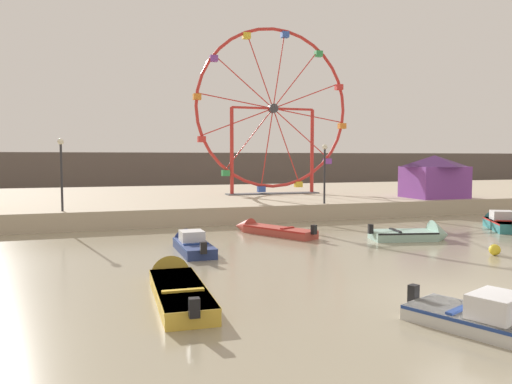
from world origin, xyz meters
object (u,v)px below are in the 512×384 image
(motorboat_navy_blue, at_px, (190,243))
(promenade_lamp_far, at_px, (61,164))
(mooring_buoy_orange, at_px, (495,250))
(motorboat_mustard_yellow, at_px, (175,283))
(ferris_wheel_red_frame, at_px, (273,111))
(promenade_lamp_near, at_px, (325,164))
(motorboat_teal_painted, at_px, (500,222))
(carnival_booth_purple_stall, at_px, (434,176))
(motorboat_seafoam, at_px, (418,235))
(motorboat_faded_red, at_px, (267,229))

(motorboat_navy_blue, height_order, promenade_lamp_far, promenade_lamp_far)
(mooring_buoy_orange, bearing_deg, motorboat_navy_blue, 156.32)
(motorboat_mustard_yellow, distance_m, ferris_wheel_red_frame, 25.51)
(promenade_lamp_near, relative_size, promenade_lamp_far, 0.95)
(motorboat_navy_blue, relative_size, promenade_lamp_far, 1.16)
(motorboat_mustard_yellow, relative_size, promenade_lamp_far, 1.54)
(motorboat_teal_painted, bearing_deg, motorboat_navy_blue, 122.18)
(motorboat_navy_blue, bearing_deg, motorboat_mustard_yellow, 165.05)
(motorboat_teal_painted, relative_size, carnival_booth_purple_stall, 1.04)
(carnival_booth_purple_stall, height_order, promenade_lamp_far, promenade_lamp_far)
(motorboat_navy_blue, bearing_deg, ferris_wheel_red_frame, -31.53)
(motorboat_navy_blue, distance_m, motorboat_mustard_yellow, 6.47)
(motorboat_navy_blue, xyz_separation_m, motorboat_teal_painted, (17.20, 1.00, 0.06))
(motorboat_teal_painted, xyz_separation_m, carnival_booth_purple_stall, (1.71, 7.83, 2.24))
(motorboat_teal_painted, distance_m, promenade_lamp_near, 10.25)
(motorboat_navy_blue, height_order, carnival_booth_purple_stall, carnival_booth_purple_stall)
(motorboat_mustard_yellow, xyz_separation_m, motorboat_seafoam, (12.20, 5.46, 0.00))
(motorboat_mustard_yellow, distance_m, mooring_buoy_orange, 12.84)
(motorboat_faded_red, xyz_separation_m, ferris_wheel_red_frame, (4.90, 12.63, 7.16))
(promenade_lamp_far, height_order, mooring_buoy_orange, promenade_lamp_far)
(motorboat_seafoam, bearing_deg, motorboat_navy_blue, -171.98)
(motorboat_teal_painted, relative_size, mooring_buoy_orange, 9.76)
(motorboat_seafoam, bearing_deg, promenade_lamp_near, 109.47)
(promenade_lamp_near, bearing_deg, promenade_lamp_far, 178.47)
(motorboat_seafoam, height_order, promenade_lamp_far, promenade_lamp_far)
(carnival_booth_purple_stall, distance_m, promenade_lamp_near, 9.48)
(promenade_lamp_near, bearing_deg, motorboat_teal_painted, -39.13)
(motorboat_mustard_yellow, relative_size, motorboat_teal_painted, 1.37)
(motorboat_mustard_yellow, height_order, motorboat_faded_red, motorboat_mustard_yellow)
(motorboat_faded_red, xyz_separation_m, promenade_lamp_far, (-9.86, 4.55, 3.29))
(motorboat_navy_blue, xyz_separation_m, ferris_wheel_red_frame, (9.32, 15.66, 7.11))
(motorboat_mustard_yellow, xyz_separation_m, promenade_lamp_near, (11.20, 13.44, 3.18))
(promenade_lamp_far, bearing_deg, motorboat_teal_painted, -16.18)
(motorboat_mustard_yellow, height_order, ferris_wheel_red_frame, ferris_wheel_red_frame)
(motorboat_mustard_yellow, relative_size, promenade_lamp_near, 1.62)
(motorboat_faded_red, bearing_deg, motorboat_mustard_yellow, 118.54)
(motorboat_navy_blue, height_order, motorboat_mustard_yellow, motorboat_navy_blue)
(motorboat_seafoam, bearing_deg, motorboat_teal_painted, 27.78)
(ferris_wheel_red_frame, bearing_deg, motorboat_seafoam, -85.53)
(motorboat_faded_red, distance_m, mooring_buoy_orange, 10.42)
(motorboat_teal_painted, xyz_separation_m, mooring_buoy_orange, (-6.02, -5.91, -0.10))
(motorboat_faded_red, distance_m, promenade_lamp_far, 11.35)
(motorboat_seafoam, height_order, ferris_wheel_red_frame, ferris_wheel_red_frame)
(carnival_booth_purple_stall, xyz_separation_m, mooring_buoy_orange, (-7.73, -13.74, -2.34))
(motorboat_teal_painted, distance_m, carnival_booth_purple_stall, 8.32)
(ferris_wheel_red_frame, bearing_deg, motorboat_faded_red, -111.21)
(motorboat_faded_red, relative_size, promenade_lamp_near, 1.36)
(carnival_booth_purple_stall, relative_size, promenade_lamp_far, 1.08)
(motorboat_mustard_yellow, relative_size, motorboat_seafoam, 1.49)
(motorboat_navy_blue, height_order, mooring_buoy_orange, motorboat_navy_blue)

